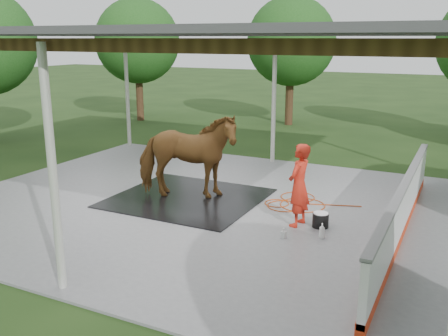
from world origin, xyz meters
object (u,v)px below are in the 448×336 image
at_px(dasher_board, 403,210).
at_px(wash_bucket, 321,220).
at_px(horse, 187,156).
at_px(handler, 299,185).

xyz_separation_m(dasher_board, wash_bucket, (-1.60, -0.26, -0.38)).
bearing_deg(dasher_board, horse, 178.25).
xyz_separation_m(handler, wash_bucket, (0.47, 0.11, -0.73)).
xyz_separation_m(horse, wash_bucket, (3.52, -0.42, -0.93)).
relative_size(dasher_board, wash_bucket, 23.24).
height_order(dasher_board, horse, horse).
relative_size(dasher_board, horse, 3.17).
bearing_deg(dasher_board, handler, -169.83).
bearing_deg(horse, dasher_board, -112.70).
distance_m(handler, wash_bucket, 0.87).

